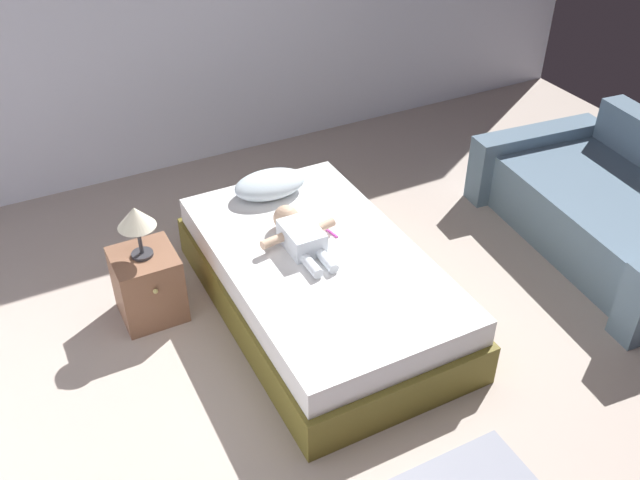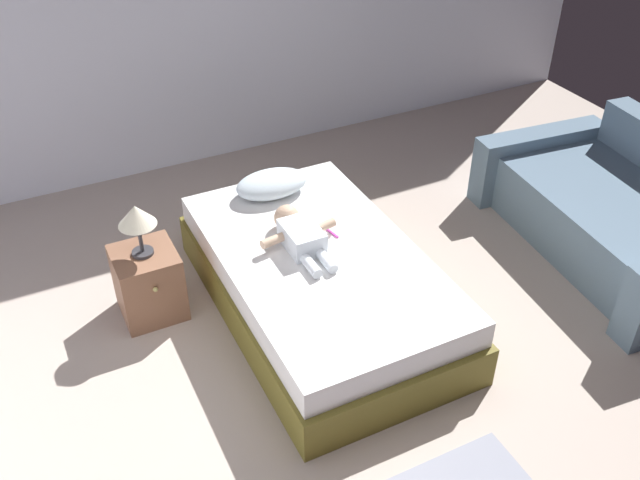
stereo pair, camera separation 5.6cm
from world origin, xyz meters
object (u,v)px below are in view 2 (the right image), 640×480
at_px(toothbrush, 329,231).
at_px(nightstand, 149,283).
at_px(baby, 299,234).
at_px(bed, 320,283).
at_px(lamp, 136,218).
at_px(pillow, 272,184).
at_px(couch, 622,214).

bearing_deg(toothbrush, nightstand, 165.69).
bearing_deg(baby, bed, -66.02).
height_order(bed, nightstand, nightstand).
bearing_deg(lamp, toothbrush, -14.32).
relative_size(bed, baby, 3.23).
distance_m(pillow, toothbrush, 0.60).
xyz_separation_m(bed, lamp, (-0.96, 0.46, 0.50)).
distance_m(couch, nightstand, 3.26).
bearing_deg(nightstand, lamp, 90.00).
xyz_separation_m(pillow, toothbrush, (0.14, -0.57, -0.07)).
xyz_separation_m(bed, baby, (-0.07, 0.15, 0.30)).
distance_m(pillow, baby, 0.60).
height_order(couch, lamp, lamp).
relative_size(pillow, couch, 0.25).
xyz_separation_m(bed, pillow, (0.01, 0.75, 0.30)).
height_order(pillow, couch, couch).
relative_size(bed, toothbrush, 12.44).
xyz_separation_m(baby, nightstand, (-0.89, 0.31, -0.29)).
bearing_deg(lamp, couch, -13.72).
relative_size(pillow, lamp, 1.46).
height_order(toothbrush, lamp, lamp).
height_order(bed, toothbrush, toothbrush).
xyz_separation_m(pillow, couch, (2.20, -1.06, -0.26)).
bearing_deg(lamp, bed, -25.63).
relative_size(toothbrush, nightstand, 0.36).
bearing_deg(pillow, lamp, -163.25).
height_order(bed, baby, baby).
distance_m(toothbrush, couch, 2.12).
xyz_separation_m(couch, lamp, (-3.16, 0.77, 0.46)).
bearing_deg(baby, couch, -11.58).
relative_size(nightstand, lamp, 1.34).
bearing_deg(bed, toothbrush, 49.19).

